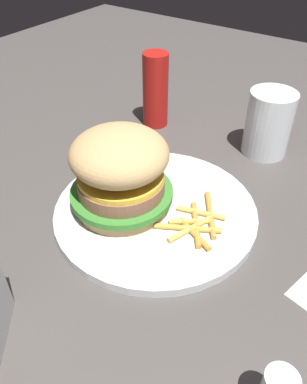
{
  "coord_description": "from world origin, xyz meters",
  "views": [
    {
      "loc": [
        -0.32,
        -0.19,
        0.35
      ],
      "look_at": [
        -0.0,
        0.03,
        0.04
      ],
      "focal_mm": 36.45,
      "sensor_mm": 36.0,
      "label": 1
    }
  ],
  "objects_px": {
    "fries_pile": "(197,223)",
    "ketchup_bottle": "(155,90)",
    "drink_glass": "(268,127)",
    "plate": "(154,213)",
    "sandwich": "(120,171)"
  },
  "relations": [
    {
      "from": "drink_glass",
      "to": "ketchup_bottle",
      "type": "bearing_deg",
      "value": 97.55
    },
    {
      "from": "fries_pile",
      "to": "drink_glass",
      "type": "bearing_deg",
      "value": 0.98
    },
    {
      "from": "plate",
      "to": "ketchup_bottle",
      "type": "xyz_separation_m",
      "value": [
        0.21,
        0.14,
        0.06
      ]
    },
    {
      "from": "sandwich",
      "to": "ketchup_bottle",
      "type": "bearing_deg",
      "value": 24.45
    },
    {
      "from": "plate",
      "to": "fries_pile",
      "type": "relative_size",
      "value": 2.46
    },
    {
      "from": "ketchup_bottle",
      "to": "plate",
      "type": "bearing_deg",
      "value": -145.79
    },
    {
      "from": "drink_glass",
      "to": "fries_pile",
      "type": "bearing_deg",
      "value": -179.02
    },
    {
      "from": "fries_pile",
      "to": "ketchup_bottle",
      "type": "height_order",
      "value": "ketchup_bottle"
    },
    {
      "from": "plate",
      "to": "fries_pile",
      "type": "height_order",
      "value": "fries_pile"
    },
    {
      "from": "ketchup_bottle",
      "to": "sandwich",
      "type": "bearing_deg",
      "value": -155.55
    },
    {
      "from": "sandwich",
      "to": "fries_pile",
      "type": "xyz_separation_m",
      "value": [
        0.02,
        -0.1,
        -0.05
      ]
    },
    {
      "from": "sandwich",
      "to": "fries_pile",
      "type": "relative_size",
      "value": 1.23
    },
    {
      "from": "drink_glass",
      "to": "plate",
      "type": "bearing_deg",
      "value": 166.45
    },
    {
      "from": "plate",
      "to": "drink_glass",
      "type": "xyz_separation_m",
      "value": [
        0.23,
        -0.06,
        0.04
      ]
    },
    {
      "from": "sandwich",
      "to": "drink_glass",
      "type": "xyz_separation_m",
      "value": [
        0.25,
        -0.1,
        -0.02
      ]
    }
  ]
}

